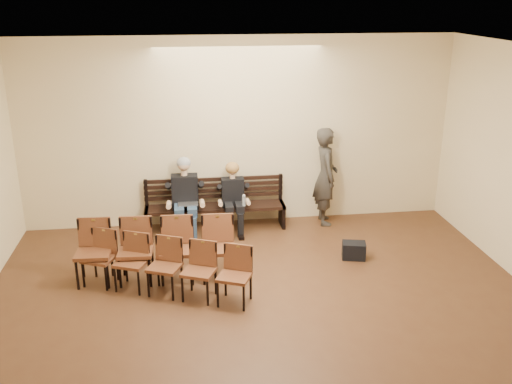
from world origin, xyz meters
TOP-DOWN VIEW (x-y plane):
  - room_walls at (0.00, 0.79)m, footprint 8.02×10.01m
  - bench at (-0.48, 4.65)m, footprint 2.60×0.90m
  - seated_man at (-1.03, 4.53)m, footprint 0.59×0.82m
  - seated_woman at (-0.16, 4.53)m, footprint 0.50×0.70m
  - laptop at (-0.99, 4.41)m, footprint 0.38×0.31m
  - water_bottle at (0.01, 4.26)m, footprint 0.07×0.07m
  - bag at (1.71, 3.07)m, footprint 0.43×0.34m
  - passerby at (1.61, 4.68)m, footprint 0.54×0.80m
  - chair_row_front at (-1.50, 2.73)m, footprint 2.42×0.66m
  - chair_row_back at (-1.38, 2.31)m, footprint 2.54×1.44m

SIDE VIEW (x-z plane):
  - bag at x=1.71m, z-range 0.00..0.28m
  - bench at x=-0.48m, z-range 0.00..0.45m
  - chair_row_back at x=-1.38m, z-range 0.00..0.84m
  - chair_row_front at x=-1.50m, z-range 0.00..0.98m
  - water_bottle at x=0.01m, z-range 0.45..0.67m
  - laptop at x=-0.99m, z-range 0.45..0.71m
  - seated_woman at x=-0.16m, z-range 0.00..1.17m
  - seated_man at x=-1.03m, z-range 0.00..1.43m
  - passerby at x=1.61m, z-range 0.00..2.14m
  - room_walls at x=0.00m, z-range 0.78..4.29m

